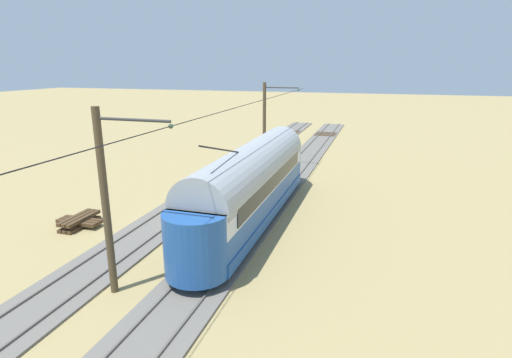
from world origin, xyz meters
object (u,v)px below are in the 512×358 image
(vintage_streetcar, at_px, (252,182))
(track_end_bumper, at_px, (248,157))
(catenary_pole_foreground, at_px, (265,124))
(catenary_pole_mid_near, at_px, (107,201))
(spare_tie_stack, at_px, (80,221))

(vintage_streetcar, distance_m, track_end_bumper, 14.38)
(catenary_pole_foreground, distance_m, track_end_bumper, 4.02)
(track_end_bumper, bearing_deg, catenary_pole_mid_near, 95.03)
(catenary_pole_foreground, bearing_deg, catenary_pole_mid_near, 90.00)
(vintage_streetcar, height_order, catenary_pole_mid_near, catenary_pole_mid_near)
(catenary_pole_foreground, relative_size, track_end_bumper, 3.88)
(spare_tie_stack, bearing_deg, catenary_pole_foreground, -110.71)
(vintage_streetcar, relative_size, catenary_pole_mid_near, 2.36)
(catenary_pole_foreground, bearing_deg, track_end_bumper, -34.98)
(catenary_pole_mid_near, bearing_deg, track_end_bumper, -84.97)
(catenary_pole_foreground, xyz_separation_m, spare_tie_stack, (5.88, 15.56, -3.39))
(catenary_pole_foreground, bearing_deg, vintage_streetcar, 102.63)
(spare_tie_stack, relative_size, track_end_bumper, 1.33)
(vintage_streetcar, xyz_separation_m, catenary_pole_foreground, (2.72, -12.13, 1.41))
(vintage_streetcar, distance_m, spare_tie_stack, 9.47)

